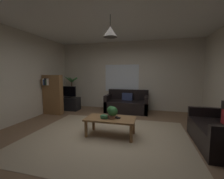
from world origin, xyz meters
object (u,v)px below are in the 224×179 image
book_on_table_2 (104,116)px  remote_on_table_1 (117,117)px  remote_on_table_0 (117,118)px  coffee_table (110,121)px  tv (68,92)px  couch_right_side (221,133)px  book_on_table_1 (104,117)px  tv_stand (68,104)px  bookshelf_corner (53,94)px  potted_plant_on_table (112,112)px  book_on_table_0 (105,118)px  potted_palm_corner (72,94)px  couch_under_window (127,105)px  pendant_lamp (110,32)px

book_on_table_2 → remote_on_table_1: (0.27, 0.12, -0.05)m
book_on_table_2 → remote_on_table_0: size_ratio=0.94×
coffee_table → tv: 3.07m
couch_right_side → book_on_table_1: size_ratio=9.21×
tv_stand → bookshelf_corner: bookshelf_corner is taller
potted_plant_on_table → remote_on_table_0: bearing=23.6°
tv_stand → couch_right_side: bearing=-23.5°
book_on_table_2 → remote_on_table_0: bearing=22.0°
bookshelf_corner → book_on_table_1: bearing=-30.4°
tv → bookshelf_corner: (-0.19, -0.69, -0.01)m
book_on_table_0 → potted_palm_corner: size_ratio=0.10×
tv_stand → coffee_table: bearing=-41.1°
remote_on_table_1 → tv_stand: tv_stand is taller
book_on_table_2 → potted_palm_corner: bearing=131.7°
remote_on_table_0 → tv: tv is taller
couch_under_window → couch_right_side: (2.23, -2.26, 0.00)m
tv_stand → tv: size_ratio=1.26×
coffee_table → potted_palm_corner: bearing=134.1°
book_on_table_0 → book_on_table_2: book_on_table_2 is taller
book_on_table_1 → pendant_lamp: bearing=33.2°
couch_right_side → tv_stand: 4.98m
couch_right_side → book_on_table_0: (-2.38, -0.10, 0.16)m
book_on_table_2 → remote_on_table_1: bearing=24.4°
coffee_table → remote_on_table_1: 0.18m
potted_plant_on_table → tv: bearing=139.6°
book_on_table_1 → pendant_lamp: 1.91m
couch_under_window → potted_plant_on_table: (0.01, -2.29, 0.30)m
book_on_table_1 → book_on_table_2: (0.00, 0.01, 0.03)m
book_on_table_1 → bookshelf_corner: (-2.36, 1.39, 0.26)m
couch_under_window → remote_on_table_1: 2.24m
book_on_table_1 → remote_on_table_0: (0.28, 0.12, -0.02)m
book_on_table_2 → tv_stand: same height
bookshelf_corner → remote_on_table_1: bearing=-25.3°
remote_on_table_0 → tv_stand: (-2.46, 1.97, -0.18)m
couch_under_window → potted_plant_on_table: bearing=-89.8°
couch_right_side → book_on_table_2: (-2.39, -0.10, 0.21)m
book_on_table_0 → tv_stand: bearing=136.3°
book_on_table_0 → pendant_lamp: pendant_lamp is taller
potted_plant_on_table → remote_on_table_1: bearing=29.5°
book_on_table_2 → remote_on_table_1: book_on_table_2 is taller
couch_under_window → coffee_table: (-0.03, -2.28, 0.08)m
book_on_table_0 → tv: 3.02m
potted_plant_on_table → tv: tv is taller
book_on_table_2 → bookshelf_corner: bearing=149.8°
remote_on_table_0 → pendant_lamp: size_ratio=0.33×
book_on_table_1 → remote_on_table_1: book_on_table_1 is taller
tv_stand → bookshelf_corner: 0.87m
book_on_table_0 → bookshelf_corner: bearing=149.9°
potted_plant_on_table → bookshelf_corner: bearing=152.6°
book_on_table_1 → bookshelf_corner: 2.75m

